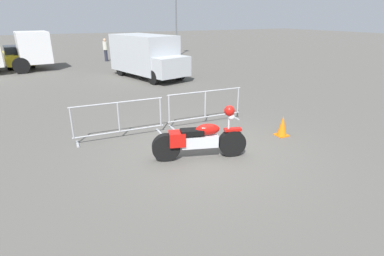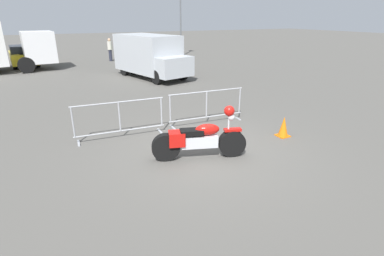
{
  "view_description": "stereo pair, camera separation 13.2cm",
  "coord_description": "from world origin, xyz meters",
  "views": [
    {
      "loc": [
        -3.57,
        -6.06,
        3.28
      ],
      "look_at": [
        -0.33,
        0.16,
        0.65
      ],
      "focal_mm": 28.0,
      "sensor_mm": 36.0,
      "label": 1
    },
    {
      "loc": [
        -3.45,
        -6.12,
        3.28
      ],
      "look_at": [
        -0.33,
        0.16,
        0.65
      ],
      "focal_mm": 28.0,
      "sensor_mm": 36.0,
      "label": 2
    }
  ],
  "objects": [
    {
      "name": "pedestrian",
      "position": [
        1.41,
        17.78,
        0.92
      ],
      "size": [
        0.37,
        0.37,
        1.69
      ],
      "rotation": [
        0.0,
        0.0,
        3.05
      ],
      "color": "#262838",
      "rests_on": "ground"
    },
    {
      "name": "street_lamp",
      "position": [
        7.43,
        17.87,
        3.71
      ],
      "size": [
        0.36,
        0.7,
        5.68
      ],
      "color": "#595B60",
      "rests_on": "ground"
    },
    {
      "name": "crowd_barrier_near",
      "position": [
        -1.72,
        1.92,
        0.56
      ],
      "size": [
        2.56,
        0.58,
        1.07
      ],
      "rotation": [
        0.0,
        0.0,
        -0.06
      ],
      "color": "#9EA0A5",
      "rests_on": "ground"
    },
    {
      "name": "motorcycle",
      "position": [
        -0.33,
        -0.24,
        0.5
      ],
      "size": [
        2.25,
        0.9,
        1.31
      ],
      "rotation": [
        0.0,
        0.0,
        -0.32
      ],
      "color": "black",
      "rests_on": "ground"
    },
    {
      "name": "delivery_van",
      "position": [
        2.03,
        10.21,
        1.24
      ],
      "size": [
        3.15,
        5.33,
        2.31
      ],
      "rotation": [
        0.0,
        0.0,
        -1.32
      ],
      "color": "#B2B7BC",
      "rests_on": "ground"
    },
    {
      "name": "traffic_cone",
      "position": [
        2.51,
        -0.07,
        0.29
      ],
      "size": [
        0.34,
        0.34,
        0.59
      ],
      "color": "orange",
      "rests_on": "ground"
    },
    {
      "name": "parked_car_yellow",
      "position": [
        -4.48,
        18.07,
        0.7
      ],
      "size": [
        2.04,
        4.23,
        1.39
      ],
      "rotation": [
        0.0,
        0.0,
        1.66
      ],
      "color": "yellow",
      "rests_on": "ground"
    },
    {
      "name": "ground_plane",
      "position": [
        0.0,
        0.0,
        0.0
      ],
      "size": [
        120.0,
        120.0,
        0.0
      ],
      "primitive_type": "plane",
      "color": "#54514C"
    },
    {
      "name": "planter_island",
      "position": [
        4.07,
        16.03,
        0.37
      ],
      "size": [
        4.34,
        4.34,
        1.23
      ],
      "color": "#ADA89E",
      "rests_on": "ground"
    },
    {
      "name": "crowd_barrier_far",
      "position": [
        1.07,
        1.92,
        0.56
      ],
      "size": [
        2.56,
        0.58,
        1.07
      ],
      "rotation": [
        0.0,
        0.0,
        -0.06
      ],
      "color": "#9EA0A5",
      "rests_on": "ground"
    }
  ]
}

